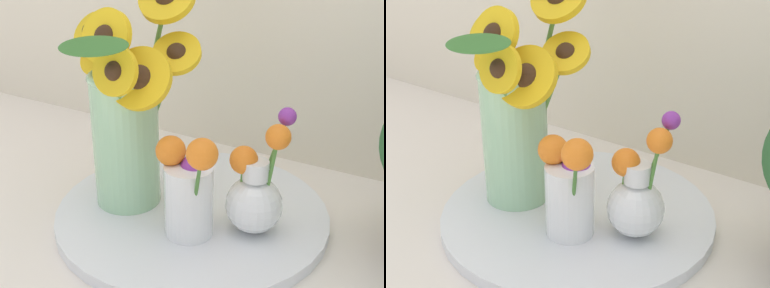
% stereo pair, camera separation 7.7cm
% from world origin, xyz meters
% --- Properties ---
extents(ground_plane, '(6.00, 6.00, 0.00)m').
position_xyz_m(ground_plane, '(0.00, 0.00, 0.00)').
color(ground_plane, silver).
extents(serving_tray, '(0.41, 0.41, 0.02)m').
position_xyz_m(serving_tray, '(0.01, 0.12, 0.01)').
color(serving_tray, silver).
rests_on(serving_tray, ground_plane).
extents(mason_jar_sunflowers, '(0.21, 0.21, 0.35)m').
position_xyz_m(mason_jar_sunflowers, '(-0.09, 0.09, 0.16)').
color(mason_jar_sunflowers, '#99CC9E').
rests_on(mason_jar_sunflowers, serving_tray).
extents(vase_small_center, '(0.11, 0.09, 0.17)m').
position_xyz_m(vase_small_center, '(0.04, 0.06, 0.09)').
color(vase_small_center, white).
rests_on(vase_small_center, serving_tray).
extents(vase_bulb_right, '(0.08, 0.09, 0.18)m').
position_xyz_m(vase_bulb_right, '(0.11, 0.11, 0.08)').
color(vase_bulb_right, white).
rests_on(vase_bulb_right, serving_tray).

